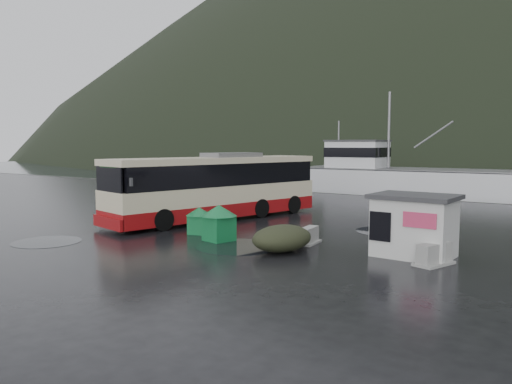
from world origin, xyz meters
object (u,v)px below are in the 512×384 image
Objects in this scene: coach_bus at (217,219)px; dome_tent at (282,251)px; fishing_trawler at (420,190)px; white_van at (151,214)px; jersey_barrier_b at (434,265)px; jersey_barrier_a at (308,244)px; waste_bin_right at (219,241)px; ticket_kiosk at (413,256)px; waste_bin_left at (199,234)px.

dome_tent is (7.63, -5.27, 0.00)m from coach_bus.
dome_tent is 30.35m from fishing_trawler.
white_van is 18.06m from jersey_barrier_b.
dome_tent is 5.74m from jersey_barrier_b.
jersey_barrier_a is (7.75, -3.30, 0.00)m from coach_bus.
white_van is at bearing 154.40° from waste_bin_right.
ticket_kiosk is at bearing 1.63° from jersey_barrier_a.
fishing_trawler is (-0.04, 29.87, 0.00)m from waste_bin_right.
coach_bus is 8.42m from jersey_barrier_a.
jersey_barrier_b is (13.25, -4.11, 0.00)m from coach_bus.
coach_bus reaches higher than white_van.
waste_bin_left is at bearing -96.17° from fishing_trawler.
white_van is at bearing -111.15° from fishing_trawler.
fishing_trawler reaches higher than jersey_barrier_b.
white_van is 4.68× the size of jersey_barrier_a.
white_van is 5.18× the size of waste_bin_left.
waste_bin_left reaches higher than dome_tent.
ticket_kiosk is (16.74, -2.35, 0.00)m from white_van.
fishing_trawler is at bearing 86.38° from waste_bin_left.
white_van reaches higher than jersey_barrier_b.
dome_tent is at bearing -4.70° from waste_bin_right.
fishing_trawler is at bearing 107.45° from jersey_barrier_b.
fishing_trawler is (-3.49, 30.15, 0.00)m from dome_tent.
ticket_kiosk is (9.93, 1.00, 0.00)m from waste_bin_left.
white_van is 12.51m from jersey_barrier_a.
waste_bin_left is at bearing -48.46° from coach_bus.
dome_tent is at bearing -152.98° from ticket_kiosk.
coach_bus is 25.22m from fishing_trawler.
waste_bin_right is at bearing -31.59° from white_van.
coach_bus is 8.37× the size of waste_bin_right.
jersey_barrier_b is at bearing 11.64° from dome_tent.
ticket_kiosk is (8.06, 1.82, 0.00)m from waste_bin_right.
fishing_trawler is at bearing 90.07° from waste_bin_right.
waste_bin_right reaches higher than jersey_barrier_a.
fishing_trawler is at bearing 65.41° from white_van.
waste_bin_right is 29.87m from fishing_trawler.
fishing_trawler is (4.14, 24.88, 0.00)m from coach_bus.
ticket_kiosk is (12.23, -3.17, 0.00)m from coach_bus.
waste_bin_left is 0.90× the size of jersey_barrier_a.
fishing_trawler is (-8.09, 28.05, 0.00)m from ticket_kiosk.
jersey_barrier_a is (3.57, 1.69, 0.00)m from waste_bin_right.
waste_bin_right is at bearing -154.70° from jersey_barrier_a.
ticket_kiosk is 1.95× the size of jersey_barrier_b.
coach_bus is 4.98× the size of dome_tent.
waste_bin_left is 9.98m from ticket_kiosk.
dome_tent is 0.10× the size of fishing_trawler.
jersey_barrier_a is at bearing -85.25° from fishing_trawler.
jersey_barrier_a is at bearing 86.63° from dome_tent.
ticket_kiosk is at bearing 137.24° from jersey_barrier_b.
waste_bin_left is 5.52m from jersey_barrier_a.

